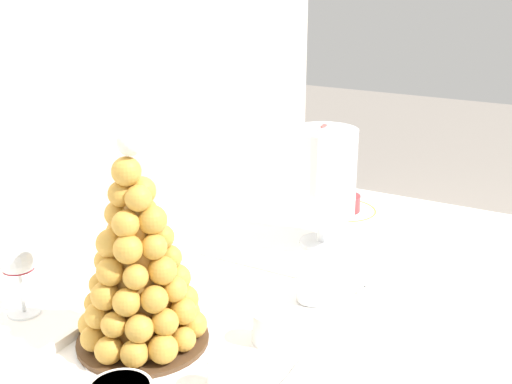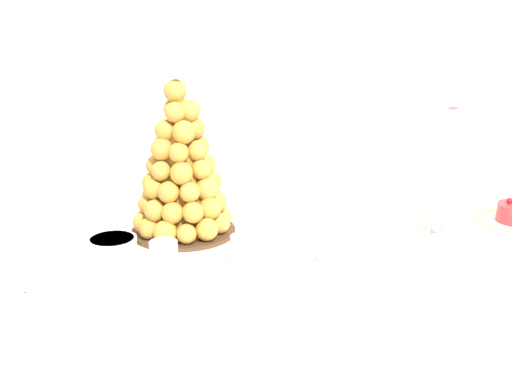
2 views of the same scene
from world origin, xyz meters
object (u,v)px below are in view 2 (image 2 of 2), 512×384
Objects in this scene: dessert_cup_centre at (244,251)px; wine_glass at (165,157)px; dessert_cup_mid_right at (331,246)px; creme_brulee_ramekin at (112,243)px; serving_tray at (201,247)px; croquembouche at (181,169)px; dessert_cup_mid_left at (164,258)px; dessert_cup_left at (73,267)px; macaron_goblet at (442,159)px.

wine_glass is (-0.12, 0.44, 0.08)m from dessert_cup_centre.
dessert_cup_mid_right reaches higher than creme_brulee_ramekin.
croquembouche reaches higher than serving_tray.
dessert_cup_centre is 0.17m from dessert_cup_mid_right.
croquembouche is 6.28× the size of dessert_cup_mid_left.
creme_brulee_ramekin is (-0.10, 0.12, -0.01)m from dessert_cup_mid_left.
serving_tray is at bearing -3.18° from creme_brulee_ramekin.
wine_glass reaches higher than serving_tray.
serving_tray is 0.36m from wine_glass.
macaron_goblet is at bearing 8.02° from dessert_cup_left.
dessert_cup_mid_right is 0.58× the size of creme_brulee_ramekin.
dessert_cup_mid_left is 0.60m from macaron_goblet.
dessert_cup_mid_right is at bearing -15.98° from creme_brulee_ramekin.
wine_glass is at bearing 105.24° from dessert_cup_centre.
dessert_cup_mid_right is at bearing -24.43° from serving_tray.
wine_glass reaches higher than dessert_cup_centre.
dessert_cup_left is 0.31m from dessert_cup_centre.
serving_tray is 1.72× the size of croquembouche.
dessert_cup_mid_left is at bearing -177.05° from dessert_cup_centre.
dessert_cup_mid_left is at bearing -93.63° from wine_glass.
wine_glass reaches higher than dessert_cup_mid_right.
creme_brulee_ramekin is at bearing 155.20° from dessert_cup_centre.
dessert_cup_centre is 0.35× the size of wine_glass.
macaron_goblet is (0.68, -0.02, 0.15)m from creme_brulee_ramekin.
serving_tray is at bearing 54.94° from dessert_cup_mid_left.
dessert_cup_mid_right is at bearing 0.53° from dessert_cup_mid_left.
dessert_cup_mid_left is at bearing -104.56° from croquembouche.
dessert_cup_mid_left is (0.16, 0.00, 0.00)m from dessert_cup_left.
wine_glass is at bearing 147.62° from macaron_goblet.
dessert_cup_mid_left reaches higher than dessert_cup_left.
croquembouche is at bearing 170.13° from macaron_goblet.
dessert_cup_left is 0.19× the size of macaron_goblet.
dessert_cup_mid_right is 0.35× the size of wine_glass.
dessert_cup_left is at bearing -112.41° from wine_glass.
wine_glass is (0.12, 0.33, 0.09)m from creme_brulee_ramekin.
dessert_cup_mid_left is 1.06× the size of dessert_cup_centre.
croquembouche is 0.54m from macaron_goblet.
dessert_cup_left is (-0.21, -0.20, -0.12)m from croquembouche.
creme_brulee_ramekin is (-0.17, 0.01, 0.02)m from serving_tray.
dessert_cup_centre is (0.15, 0.01, -0.00)m from dessert_cup_mid_left.
macaron_goblet is at bearing 9.70° from dessert_cup_mid_left.
croquembouche reaches higher than macaron_goblet.
dessert_cup_centre is at bearing 178.36° from dessert_cup_mid_right.
macaron_goblet is (0.53, -0.09, 0.02)m from croquembouche.
wine_glass is at bearing 122.72° from dessert_cup_mid_right.
croquembouche is 2.32× the size of wine_glass.
dessert_cup_mid_right is 0.54m from wine_glass.
macaron_goblet is (0.50, -0.01, 0.16)m from serving_tray.
serving_tray is 11.27× the size of dessert_cup_mid_right.
macaron_goblet is 0.66m from wine_glass.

